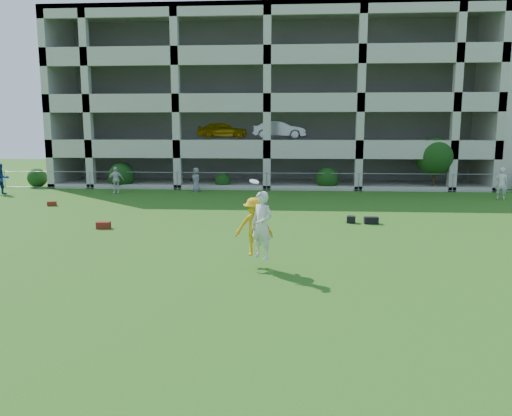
# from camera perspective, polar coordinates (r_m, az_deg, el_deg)

# --- Properties ---
(ground) EXTENTS (100.00, 100.00, 0.00)m
(ground) POSITION_cam_1_polar(r_m,az_deg,el_deg) (14.44, -2.57, -7.38)
(ground) COLOR #235114
(ground) RESTS_ON ground
(bystander_a) EXTENTS (1.14, 1.19, 1.92)m
(bystander_a) POSITION_cam_1_polar(r_m,az_deg,el_deg) (34.77, -27.09, 2.98)
(bystander_a) COLOR navy
(bystander_a) RESTS_ON ground
(bystander_b) EXTENTS (1.04, 0.56, 1.68)m
(bystander_b) POSITION_cam_1_polar(r_m,az_deg,el_deg) (32.71, -15.74, 3.10)
(bystander_b) COLOR silver
(bystander_b) RESTS_ON ground
(bystander_c) EXTENTS (0.86, 0.90, 1.56)m
(bystander_c) POSITION_cam_1_polar(r_m,az_deg,el_deg) (32.44, -6.86, 3.22)
(bystander_c) COLOR slate
(bystander_c) RESTS_ON ground
(bystander_e) EXTENTS (0.79, 0.68, 1.84)m
(bystander_e) POSITION_cam_1_polar(r_m,az_deg,el_deg) (32.15, 26.24, 2.54)
(bystander_e) COLOR silver
(bystander_e) RESTS_ON ground
(bag_red_a) EXTENTS (0.57, 0.35, 0.28)m
(bag_red_a) POSITION_cam_1_polar(r_m,az_deg,el_deg) (21.45, -17.04, -1.90)
(bag_red_a) COLOR #5F1C10
(bag_red_a) RESTS_ON ground
(crate_d) EXTENTS (0.41, 0.41, 0.30)m
(crate_d) POSITION_cam_1_polar(r_m,az_deg,el_deg) (22.13, 10.81, -1.30)
(crate_d) COLOR black
(crate_d) RESTS_ON ground
(bag_black_e) EXTENTS (0.61, 0.32, 0.30)m
(bag_black_e) POSITION_cam_1_polar(r_m,az_deg,el_deg) (22.10, 13.02, -1.38)
(bag_black_e) COLOR black
(bag_black_e) RESTS_ON ground
(bag_red_f) EXTENTS (0.52, 0.41, 0.24)m
(bag_red_f) POSITION_cam_1_polar(r_m,az_deg,el_deg) (28.59, -22.30, 0.47)
(bag_red_f) COLOR #5C1D0F
(bag_red_f) RESTS_ON ground
(bag_green_g) EXTENTS (0.53, 0.36, 0.25)m
(bag_green_g) POSITION_cam_1_polar(r_m,az_deg,el_deg) (26.88, -0.05, 0.65)
(bag_green_g) COLOR #13351B
(bag_green_g) RESTS_ON ground
(frisbee_contest) EXTENTS (1.24, 1.20, 2.32)m
(frisbee_contest) POSITION_cam_1_polar(r_m,az_deg,el_deg) (14.57, 0.08, -2.08)
(frisbee_contest) COLOR gold
(frisbee_contest) RESTS_ON ground
(parking_garage) EXTENTS (30.00, 14.00, 12.00)m
(parking_garage) POSITION_cam_1_polar(r_m,az_deg,el_deg) (41.52, 1.86, 11.81)
(parking_garage) COLOR #9E998C
(parking_garage) RESTS_ON ground
(fence) EXTENTS (36.06, 0.06, 1.20)m
(fence) POSITION_cam_1_polar(r_m,az_deg,el_deg) (32.97, 1.23, 3.09)
(fence) COLOR gray
(fence) RESTS_ON ground
(shrub_row) EXTENTS (34.38, 2.52, 3.50)m
(shrub_row) POSITION_cam_1_polar(r_m,az_deg,el_deg) (33.68, 9.15, 4.64)
(shrub_row) COLOR #163D11
(shrub_row) RESTS_ON ground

